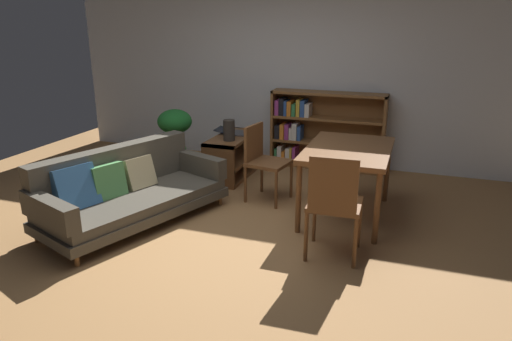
{
  "coord_description": "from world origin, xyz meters",
  "views": [
    {
      "loc": [
        1.78,
        -3.87,
        2.04
      ],
      "look_at": [
        0.31,
        0.32,
        0.58
      ],
      "focal_mm": 32.75,
      "sensor_mm": 36.0,
      "label": 1
    }
  ],
  "objects_px": {
    "dining_table": "(348,155)",
    "desk_speaker": "(229,130)",
    "potted_floor_plant": "(175,134)",
    "media_console": "(233,157)",
    "dining_chair_near": "(263,158)",
    "fabric_couch": "(127,190)",
    "dining_chair_far": "(334,201)",
    "bookshelf": "(318,129)",
    "open_laptop": "(234,132)"
  },
  "relations": [
    {
      "from": "media_console",
      "to": "dining_table",
      "type": "relative_size",
      "value": 0.8
    },
    {
      "from": "dining_table",
      "to": "dining_chair_far",
      "type": "distance_m",
      "value": 1.0
    },
    {
      "from": "desk_speaker",
      "to": "dining_chair_far",
      "type": "height_order",
      "value": "dining_chair_far"
    },
    {
      "from": "fabric_couch",
      "to": "potted_floor_plant",
      "type": "bearing_deg",
      "value": 100.96
    },
    {
      "from": "desk_speaker",
      "to": "dining_table",
      "type": "distance_m",
      "value": 1.7
    },
    {
      "from": "media_console",
      "to": "dining_chair_near",
      "type": "height_order",
      "value": "dining_chair_near"
    },
    {
      "from": "media_console",
      "to": "dining_table",
      "type": "height_order",
      "value": "dining_table"
    },
    {
      "from": "desk_speaker",
      "to": "media_console",
      "type": "bearing_deg",
      "value": 101.89
    },
    {
      "from": "desk_speaker",
      "to": "potted_floor_plant",
      "type": "relative_size",
      "value": 0.3
    },
    {
      "from": "fabric_couch",
      "to": "dining_chair_near",
      "type": "distance_m",
      "value": 1.56
    },
    {
      "from": "dining_chair_near",
      "to": "media_console",
      "type": "bearing_deg",
      "value": 134.86
    },
    {
      "from": "fabric_couch",
      "to": "open_laptop",
      "type": "distance_m",
      "value": 1.92
    },
    {
      "from": "dining_chair_far",
      "to": "fabric_couch",
      "type": "bearing_deg",
      "value": 177.15
    },
    {
      "from": "potted_floor_plant",
      "to": "dining_chair_near",
      "type": "distance_m",
      "value": 1.58
    },
    {
      "from": "desk_speaker",
      "to": "dining_chair_near",
      "type": "distance_m",
      "value": 0.76
    },
    {
      "from": "desk_speaker",
      "to": "potted_floor_plant",
      "type": "height_order",
      "value": "potted_floor_plant"
    },
    {
      "from": "desk_speaker",
      "to": "dining_chair_far",
      "type": "distance_m",
      "value": 2.28
    },
    {
      "from": "media_console",
      "to": "open_laptop",
      "type": "distance_m",
      "value": 0.34
    },
    {
      "from": "media_console",
      "to": "dining_table",
      "type": "xyz_separation_m",
      "value": [
        1.64,
        -0.82,
        0.41
      ]
    },
    {
      "from": "fabric_couch",
      "to": "potted_floor_plant",
      "type": "xyz_separation_m",
      "value": [
        -0.32,
        1.64,
        0.2
      ]
    },
    {
      "from": "media_console",
      "to": "open_laptop",
      "type": "height_order",
      "value": "open_laptop"
    },
    {
      "from": "dining_chair_near",
      "to": "bookshelf",
      "type": "xyz_separation_m",
      "value": [
        0.32,
        1.5,
        0.04
      ]
    },
    {
      "from": "dining_chair_near",
      "to": "desk_speaker",
      "type": "bearing_deg",
      "value": 144.71
    },
    {
      "from": "bookshelf",
      "to": "open_laptop",
      "type": "bearing_deg",
      "value": -145.33
    },
    {
      "from": "open_laptop",
      "to": "bookshelf",
      "type": "distance_m",
      "value": 1.23
    },
    {
      "from": "open_laptop",
      "to": "dining_chair_far",
      "type": "bearing_deg",
      "value": -48.71
    },
    {
      "from": "desk_speaker",
      "to": "dining_table",
      "type": "bearing_deg",
      "value": -20.45
    },
    {
      "from": "open_laptop",
      "to": "dining_table",
      "type": "distance_m",
      "value": 1.94
    },
    {
      "from": "dining_table",
      "to": "open_laptop",
      "type": "bearing_deg",
      "value": 150.07
    },
    {
      "from": "open_laptop",
      "to": "bookshelf",
      "type": "bearing_deg",
      "value": 34.67
    },
    {
      "from": "media_console",
      "to": "dining_chair_far",
      "type": "distance_m",
      "value": 2.48
    },
    {
      "from": "open_laptop",
      "to": "desk_speaker",
      "type": "relative_size",
      "value": 1.68
    },
    {
      "from": "media_console",
      "to": "potted_floor_plant",
      "type": "distance_m",
      "value": 0.86
    },
    {
      "from": "dining_table",
      "to": "dining_chair_far",
      "type": "relative_size",
      "value": 1.3
    },
    {
      "from": "potted_floor_plant",
      "to": "dining_chair_far",
      "type": "distance_m",
      "value": 3.05
    },
    {
      "from": "open_laptop",
      "to": "dining_table",
      "type": "bearing_deg",
      "value": -29.93
    },
    {
      "from": "fabric_couch",
      "to": "bookshelf",
      "type": "height_order",
      "value": "bookshelf"
    },
    {
      "from": "fabric_couch",
      "to": "open_laptop",
      "type": "height_order",
      "value": "fabric_couch"
    },
    {
      "from": "potted_floor_plant",
      "to": "dining_table",
      "type": "distance_m",
      "value": 2.57
    },
    {
      "from": "fabric_couch",
      "to": "media_console",
      "type": "xyz_separation_m",
      "value": [
        0.5,
        1.7,
        -0.07
      ]
    },
    {
      "from": "desk_speaker",
      "to": "fabric_couch",
      "type": "bearing_deg",
      "value": -110.3
    },
    {
      "from": "dining_chair_near",
      "to": "bookshelf",
      "type": "height_order",
      "value": "bookshelf"
    },
    {
      "from": "media_console",
      "to": "dining_table",
      "type": "bearing_deg",
      "value": -26.55
    },
    {
      "from": "potted_floor_plant",
      "to": "bookshelf",
      "type": "xyz_separation_m",
      "value": [
        1.79,
        0.91,
        0.01
      ]
    },
    {
      "from": "fabric_couch",
      "to": "bookshelf",
      "type": "relative_size",
      "value": 1.34
    },
    {
      "from": "dining_table",
      "to": "desk_speaker",
      "type": "bearing_deg",
      "value": 159.55
    },
    {
      "from": "media_console",
      "to": "dining_chair_far",
      "type": "xyz_separation_m",
      "value": [
        1.68,
        -1.81,
        0.28
      ]
    },
    {
      "from": "desk_speaker",
      "to": "dining_table",
      "type": "height_order",
      "value": "desk_speaker"
    },
    {
      "from": "bookshelf",
      "to": "desk_speaker",
      "type": "bearing_deg",
      "value": -130.7
    },
    {
      "from": "open_laptop",
      "to": "dining_chair_near",
      "type": "distance_m",
      "value": 1.05
    }
  ]
}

